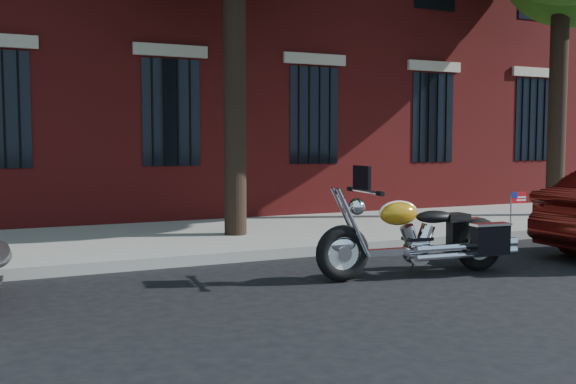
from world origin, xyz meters
name	(u,v)px	position (x,y,z in m)	size (l,w,h in m)	color
ground	(278,281)	(0.00, 0.00, 0.00)	(120.00, 120.00, 0.00)	black
curb	(238,256)	(0.00, 1.38, 0.07)	(40.00, 0.16, 0.15)	gray
sidewalk	(200,238)	(0.00, 3.26, 0.07)	(40.00, 3.60, 0.15)	gray
motorcycle	(424,239)	(1.76, -0.45, 0.46)	(2.68, 0.88, 1.36)	black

